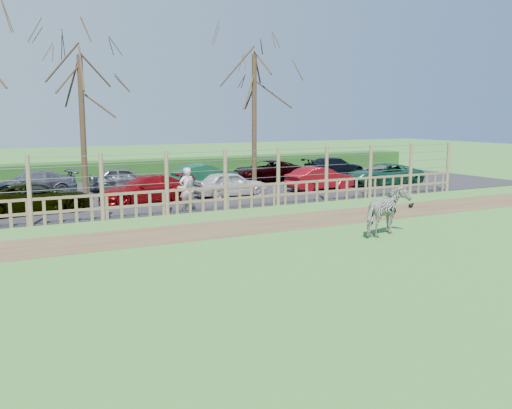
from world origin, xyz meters
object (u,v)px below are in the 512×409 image
car_9 (31,184)px  car_13 (334,167)px  zebra (387,212)px  car_5 (320,179)px  car_10 (124,179)px  crow (411,205)px  car_4 (231,184)px  car_3 (145,189)px  car_11 (205,175)px  car_2 (37,197)px  car_6 (384,175)px  car_12 (266,171)px  tree_right (254,89)px  visitor_a (187,189)px  tree_mid (81,92)px  visitor_b (186,189)px

car_9 → car_13: bearing=84.3°
zebra → car_5: zebra is taller
car_9 → car_10: bearing=85.4°
zebra → crow: zebra is taller
car_4 → car_9: same height
car_3 → car_11: same height
car_2 → car_10: bearing=-46.9°
car_6 → car_9: bearing=-97.7°
crow → car_9: 17.45m
car_12 → car_10: bearing=-93.3°
tree_right → car_11: tree_right is taller
car_2 → car_5: same height
visitor_a → car_10: (-0.61, 7.33, -0.26)m
tree_right → car_9: size_ratio=1.78×
visitor_a → car_9: bearing=-55.1°
tree_right → zebra: (-2.03, -13.02, -4.46)m
car_2 → car_10: 6.97m
visitor_a → car_12: 10.86m
tree_right → visitor_a: (-5.98, -5.49, -4.34)m
car_3 → car_5: bearing=84.1°
visitor_a → car_9: (-5.10, 7.11, -0.26)m
zebra → car_12: 15.53m
car_6 → car_13: same height
car_12 → car_9: bearing=-92.8°
crow → car_3: bearing=145.8°
car_4 → zebra: bearing=-175.3°
car_9 → car_11: bearing=82.4°
zebra → car_5: 11.05m
car_5 → car_9: 14.10m
car_2 → car_4: bearing=-90.7°
visitor_a → car_4: (3.23, 2.66, -0.26)m
tree_mid → car_13: (15.84, 2.68, -4.23)m
car_4 → crow: bearing=-139.2°
car_2 → car_11: same height
tree_mid → visitor_b: 6.99m
car_4 → car_2: bearing=93.1°
zebra → car_12: bearing=-36.3°
crow → visitor_b: bearing=156.3°
car_6 → car_11: size_ratio=1.19×
tree_mid → car_13: bearing=9.6°
visitor_b → car_3: (-0.88, 2.67, -0.26)m
car_5 → car_10: (-8.89, 4.69, 0.00)m
car_9 → car_3: bearing=36.6°
car_2 → car_9: 4.83m
tree_right → car_4: 6.06m
zebra → car_5: bearing=-44.8°
zebra → car_6: bearing=-61.8°
crow → car_10: car_10 is taller
car_6 → tree_mid: bearing=-92.1°
visitor_b → car_12: 10.81m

